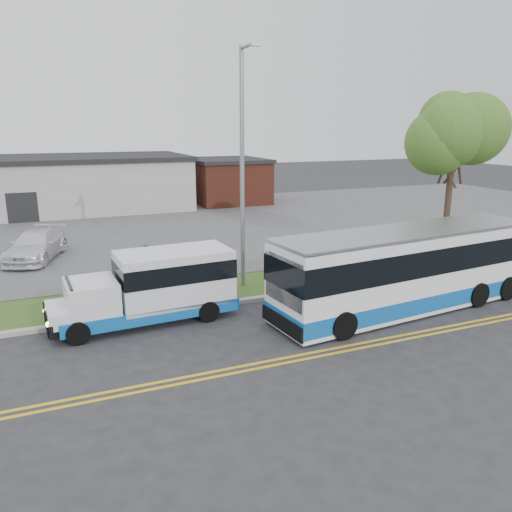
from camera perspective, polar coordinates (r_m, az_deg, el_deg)
name	(u,v)px	position (r m, az deg, el deg)	size (l,w,h in m)	color
ground	(192,321)	(17.84, -7.28, -7.40)	(140.00, 140.00, 0.00)	#28282B
lane_line_north	(229,369)	(14.49, -3.07, -12.73)	(70.00, 0.12, 0.01)	gold
lane_line_south	(233,373)	(14.24, -2.65, -13.24)	(70.00, 0.12, 0.01)	gold
curb	(184,309)	(18.81, -8.19, -6.01)	(80.00, 0.30, 0.15)	#9E9B93
verge	(173,295)	(20.46, -9.48, -4.41)	(80.00, 3.30, 0.10)	#31531B
parking_lot	(122,230)	(33.92, -15.05, 2.91)	(80.00, 25.00, 0.10)	#4C4C4F
commercial_building	(23,185)	(43.26, -25.08, 7.35)	(25.40, 10.40, 4.35)	#9E9E99
brick_wing	(227,181)	(44.76, -3.34, 8.60)	(6.30, 7.30, 3.90)	brown
tree_east	(454,136)	(26.35, 21.74, 12.65)	(5.20, 5.20, 8.33)	#35241D
streetlight_near	(243,163)	(20.13, -1.52, 10.58)	(0.35, 1.53, 9.50)	gray
shuttle_bus	(157,284)	(17.76, -11.22, -3.19)	(6.49, 2.46, 2.44)	#0F58AC
transit_bus	(408,269)	(19.29, 16.93, -1.43)	(11.08, 3.53, 3.02)	white
pedestrian	(146,267)	(21.06, -12.43, -1.23)	(0.67, 0.44, 1.85)	black
parked_car_b	(36,245)	(27.53, -23.84, 1.13)	(2.01, 4.95, 1.44)	silver
grocery_bag_left	(141,287)	(20.99, -13.00, -3.49)	(0.32, 0.32, 0.32)	white
grocery_bag_right	(153,282)	(21.56, -11.66, -2.94)	(0.32, 0.32, 0.32)	white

